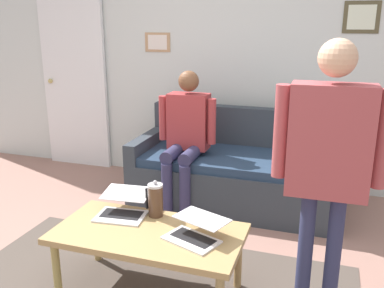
# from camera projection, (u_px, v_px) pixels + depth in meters

# --- Properties ---
(back_wall) EXTENTS (7.04, 0.11, 2.70)m
(back_wall) POSITION_uv_depth(u_px,v_px,m) (237.00, 57.00, 4.37)
(back_wall) COLOR silver
(back_wall) RESTS_ON ground_plane
(interior_door) EXTENTS (0.82, 0.09, 2.05)m
(interior_door) POSITION_uv_depth(u_px,v_px,m) (75.00, 81.00, 4.96)
(interior_door) COLOR white
(interior_door) RESTS_ON ground_plane
(couch) EXTENTS (1.91, 0.89, 0.88)m
(couch) POSITION_uv_depth(u_px,v_px,m) (236.00, 172.00, 4.06)
(couch) COLOR #313840
(couch) RESTS_ON ground_plane
(coffee_table) EXTENTS (1.18, 0.61, 0.45)m
(coffee_table) POSITION_uv_depth(u_px,v_px,m) (149.00, 238.00, 2.64)
(coffee_table) COLOR #A78754
(coffee_table) RESTS_ON ground_plane
(laptop_left) EXTENTS (0.36, 0.39, 0.14)m
(laptop_left) POSITION_uv_depth(u_px,v_px,m) (123.00, 208.00, 2.84)
(laptop_left) COLOR silver
(laptop_left) RESTS_ON coffee_table
(laptop_center) EXTENTS (0.41, 0.39, 0.11)m
(laptop_center) POSITION_uv_depth(u_px,v_px,m) (195.00, 232.00, 2.52)
(laptop_center) COLOR silver
(laptop_center) RESTS_ON coffee_table
(french_press) EXTENTS (0.12, 0.10, 0.25)m
(french_press) POSITION_uv_depth(u_px,v_px,m) (155.00, 200.00, 2.80)
(french_press) COLOR #4C3323
(french_press) RESTS_ON coffee_table
(person_standing) EXTENTS (0.57, 0.19, 1.63)m
(person_standing) POSITION_uv_depth(u_px,v_px,m) (328.00, 155.00, 2.16)
(person_standing) COLOR #2B3051
(person_standing) RESTS_ON ground_plane
(person_seated) EXTENTS (0.55, 0.51, 1.28)m
(person_seated) POSITION_uv_depth(u_px,v_px,m) (186.00, 132.00, 3.86)
(person_seated) COLOR #312F52
(person_seated) RESTS_ON ground_plane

